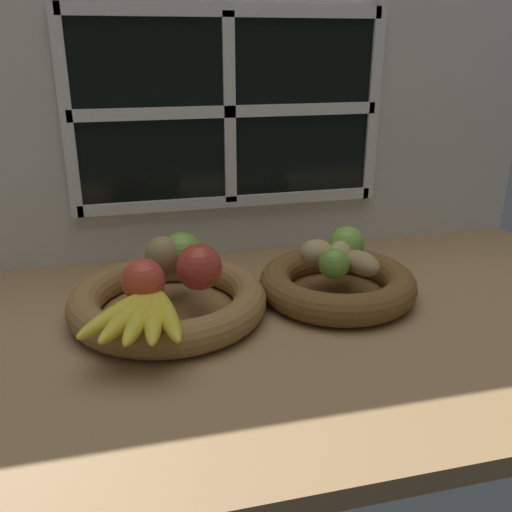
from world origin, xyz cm
name	(u,v)px	position (x,y,z in cm)	size (l,w,h in cm)	color
ground_plane	(263,312)	(0.00, 0.00, -1.50)	(140.00, 90.00, 3.00)	#9E774C
back_wall	(228,125)	(0.00, 29.77, 27.88)	(140.00, 4.60, 55.00)	silver
fruit_bowl_left	(168,302)	(-16.76, -0.23, 2.65)	(33.84, 33.84, 5.66)	olive
fruit_bowl_right	(338,284)	(14.19, -0.23, 2.66)	(28.71, 28.71, 5.66)	brown
apple_green_back	(182,253)	(-13.47, 5.16, 9.37)	(7.42, 7.42, 7.42)	#7AA338
apple_red_front	(143,280)	(-20.82, -5.03, 9.14)	(6.97, 6.97, 6.97)	#CC422D
apple_red_right	(199,267)	(-11.56, -2.63, 9.53)	(7.74, 7.74, 7.74)	#B73828
pear_brown	(163,257)	(-16.97, 3.66, 9.42)	(6.26, 6.38, 7.51)	olive
banana_bunch_front	(143,313)	(-21.42, -12.42, 7.05)	(15.67, 19.10, 2.78)	yellow
potato_small	(361,263)	(17.19, -3.23, 7.72)	(8.05, 4.85, 4.12)	#A38451
potato_back	(340,249)	(16.06, 3.89, 7.97)	(6.66, 4.86, 4.61)	tan
potato_oblong	(317,253)	(10.82, 2.39, 8.16)	(6.21, 5.68, 4.99)	tan
potato_large	(339,256)	(14.19, -0.23, 8.20)	(8.13, 4.46, 5.08)	tan
lime_near	(334,264)	(11.77, -3.87, 8.39)	(5.45, 5.45, 5.45)	#6B9E33
lime_far	(346,244)	(17.02, 3.40, 9.02)	(6.71, 6.71, 6.71)	#7AAD3D
chili_pepper	(343,263)	(15.25, 0.33, 6.60)	(1.88, 1.88, 12.80)	red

